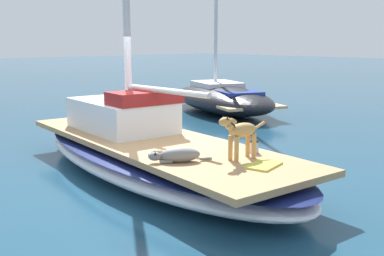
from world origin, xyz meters
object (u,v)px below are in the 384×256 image
object	(u,v)px
dog_tan	(240,132)
coiled_rope	(158,153)
sailboat_main	(155,157)
deck_towel	(263,165)
deck_winch	(254,147)
moored_boat_starboard_side	(222,97)
dog_grey	(178,155)

from	to	relation	value
dog_tan	coiled_rope	xyz separation A→B (m)	(-0.70, 1.09, -0.40)
sailboat_main	deck_towel	world-z (taller)	deck_towel
deck_winch	deck_towel	xyz separation A→B (m)	(-0.53, -0.61, -0.08)
coiled_rope	moored_boat_starboard_side	distance (m)	8.98
deck_towel	moored_boat_starboard_side	size ratio (longest dim) A/B	0.07
sailboat_main	moored_boat_starboard_side	bearing A→B (deg)	34.17
dog_grey	moored_boat_starboard_side	distance (m)	9.39
sailboat_main	deck_towel	distance (m)	2.52
coiled_rope	moored_boat_starboard_side	size ratio (longest dim) A/B	0.04
dog_grey	deck_towel	distance (m)	1.26
dog_tan	coiled_rope	world-z (taller)	dog_tan
dog_grey	deck_towel	xyz separation A→B (m)	(0.74, -1.01, -0.09)
sailboat_main	coiled_rope	bearing A→B (deg)	-125.63
deck_winch	deck_towel	world-z (taller)	deck_winch
dog_tan	deck_winch	distance (m)	0.60
sailboat_main	deck_winch	bearing A→B (deg)	-74.56
sailboat_main	deck_winch	world-z (taller)	deck_winch
sailboat_main	dog_grey	world-z (taller)	dog_grey
dog_grey	deck_winch	distance (m)	1.33
deck_winch	moored_boat_starboard_side	bearing A→B (deg)	46.43
dog_grey	deck_winch	size ratio (longest dim) A/B	4.01
dog_tan	deck_winch	bearing A→B (deg)	14.67
deck_towel	coiled_rope	bearing A→B (deg)	112.73
deck_winch	sailboat_main	bearing A→B (deg)	105.44
deck_winch	moored_boat_starboard_side	xyz separation A→B (m)	(6.02, 6.33, -0.24)
deck_winch	deck_towel	distance (m)	0.81
dog_tan	deck_towel	bearing A→B (deg)	-95.42
sailboat_main	dog_tan	world-z (taller)	dog_tan
sailboat_main	moored_boat_starboard_side	xyz separation A→B (m)	(6.54, 4.44, 0.18)
sailboat_main	deck_towel	xyz separation A→B (m)	(-0.01, -2.50, 0.34)
dog_tan	coiled_rope	distance (m)	1.35
deck_winch	coiled_rope	size ratio (longest dim) A/B	0.65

